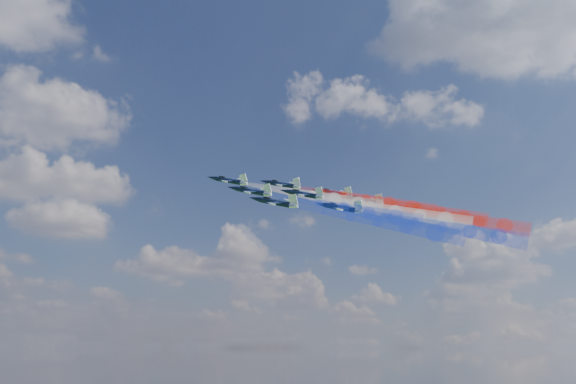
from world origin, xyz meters
TOP-DOWN VIEW (x-y plane):
  - jet_lead at (-10.27, -9.61)m, footprint 17.30×17.37m
  - trail_lead at (7.32, -27.87)m, footprint 30.75×32.61m
  - jet_inner_left at (-11.10, -26.39)m, footprint 17.30×17.37m
  - trail_inner_left at (6.49, -44.65)m, footprint 30.75×32.61m
  - jet_inner_right at (5.16, -14.11)m, footprint 17.30×17.37m
  - trail_inner_right at (22.75, -32.37)m, footprint 30.75×32.61m
  - jet_outer_left at (-11.60, -41.16)m, footprint 17.30×17.37m
  - trail_outer_left at (5.99, -59.42)m, footprint 30.75×32.61m
  - jet_center_third at (4.43, -27.85)m, footprint 17.30×17.37m
  - trail_center_third at (22.02, -46.11)m, footprint 30.75×32.61m
  - jet_outer_right at (21.80, -17.14)m, footprint 17.30×17.37m
  - trail_outer_right at (39.39, -35.40)m, footprint 30.75×32.61m
  - jet_rear_left at (6.70, -43.03)m, footprint 17.30×17.37m
  - trail_rear_left at (24.29, -61.29)m, footprint 30.75×32.61m
  - jet_rear_right at (23.12, -30.56)m, footprint 17.30×17.37m
  - trail_rear_right at (40.71, -48.82)m, footprint 30.75×32.61m

SIDE VIEW (x-z plane):
  - trail_outer_left at x=5.99m, z-range 142.69..157.86m
  - trail_rear_left at x=24.29m, z-range 142.90..158.07m
  - trail_inner_left at x=6.49m, z-range 148.76..163.93m
  - jet_outer_left at x=-11.60m, z-range 151.62..161.44m
  - jet_rear_left at x=6.70m, z-range 151.83..161.65m
  - trail_rear_right at x=40.71m, z-range 149.18..164.35m
  - trail_center_third at x=22.02m, z-range 149.46..164.63m
  - trail_outer_right at x=39.39m, z-range 154.09..169.26m
  - jet_inner_left at x=-11.10m, z-range 157.69..167.51m
  - jet_rear_right at x=23.12m, z-range 158.11..167.93m
  - trail_inner_right at x=22.75m, z-range 155.45..170.62m
  - trail_lead at x=7.32m, z-range 155.65..170.82m
  - jet_center_third at x=4.43m, z-range 158.39..168.21m
  - jet_outer_right at x=21.80m, z-range 163.02..172.84m
  - jet_inner_right at x=5.16m, z-range 164.38..174.20m
  - jet_lead at x=-10.27m, z-range 164.59..174.41m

